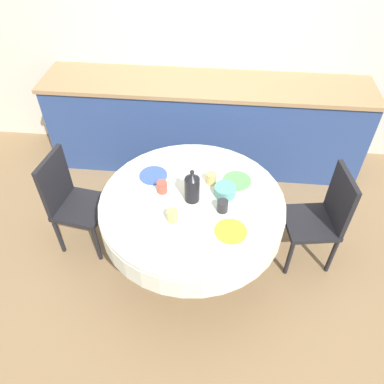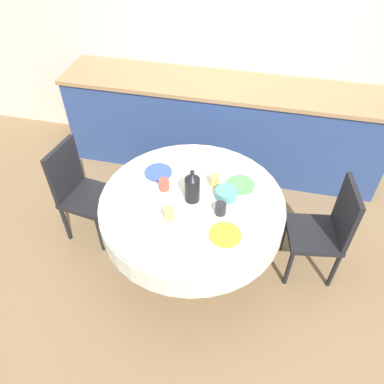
% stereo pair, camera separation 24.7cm
% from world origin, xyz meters
% --- Properties ---
extents(ground_plane, '(12.00, 12.00, 0.00)m').
position_xyz_m(ground_plane, '(0.00, 0.00, 0.00)').
color(ground_plane, '#8E704C').
extents(wall_back, '(7.00, 0.05, 2.60)m').
position_xyz_m(wall_back, '(0.00, 1.74, 1.30)').
color(wall_back, silver).
rests_on(wall_back, ground_plane).
extents(kitchen_counter, '(3.24, 0.64, 0.96)m').
position_xyz_m(kitchen_counter, '(0.00, 1.40, 0.48)').
color(kitchen_counter, '#2D4784').
rests_on(kitchen_counter, ground_plane).
extents(dining_table, '(1.38, 1.38, 0.74)m').
position_xyz_m(dining_table, '(0.00, 0.00, 0.62)').
color(dining_table, brown).
rests_on(dining_table, ground_plane).
extents(chair_left, '(0.46, 0.46, 0.91)m').
position_xyz_m(chair_left, '(1.02, 0.17, 0.50)').
color(chair_left, black).
rests_on(chair_left, ground_plane).
extents(chair_right, '(0.45, 0.45, 0.91)m').
position_xyz_m(chair_right, '(-1.02, 0.15, 0.50)').
color(chair_right, black).
rests_on(chair_right, ground_plane).
extents(plate_near_left, '(0.22, 0.22, 0.01)m').
position_xyz_m(plate_near_left, '(-0.30, -0.27, 0.75)').
color(plate_near_left, white).
rests_on(plate_near_left, dining_table).
extents(cup_near_left, '(0.08, 0.08, 0.09)m').
position_xyz_m(cup_near_left, '(-0.11, -0.21, 0.78)').
color(cup_near_left, '#DBB766').
rests_on(cup_near_left, dining_table).
extents(plate_near_right, '(0.22, 0.22, 0.01)m').
position_xyz_m(plate_near_right, '(0.29, -0.28, 0.75)').
color(plate_near_right, yellow).
rests_on(plate_near_right, dining_table).
extents(cup_near_right, '(0.08, 0.08, 0.09)m').
position_xyz_m(cup_near_right, '(0.23, -0.08, 0.78)').
color(cup_near_right, '#28282D').
rests_on(cup_near_right, dining_table).
extents(plate_far_left, '(0.22, 0.22, 0.01)m').
position_xyz_m(plate_far_left, '(-0.33, 0.23, 0.75)').
color(plate_far_left, '#3856AD').
rests_on(plate_far_left, dining_table).
extents(cup_far_left, '(0.08, 0.08, 0.09)m').
position_xyz_m(cup_far_left, '(-0.23, 0.07, 0.78)').
color(cup_far_left, '#CC4C3D').
rests_on(cup_far_left, dining_table).
extents(plate_far_right, '(0.22, 0.22, 0.01)m').
position_xyz_m(plate_far_right, '(0.33, 0.24, 0.75)').
color(plate_far_right, '#5BA85B').
rests_on(plate_far_right, dining_table).
extents(cup_far_right, '(0.08, 0.08, 0.09)m').
position_xyz_m(cup_far_right, '(0.13, 0.20, 0.78)').
color(cup_far_right, '#DBB766').
rests_on(cup_far_right, dining_table).
extents(coffee_carafe, '(0.11, 0.11, 0.28)m').
position_xyz_m(coffee_carafe, '(0.00, 0.01, 0.86)').
color(coffee_carafe, black).
rests_on(coffee_carafe, dining_table).
extents(fruit_bowl, '(0.16, 0.16, 0.07)m').
position_xyz_m(fruit_bowl, '(0.24, 0.09, 0.78)').
color(fruit_bowl, '#569993').
rests_on(fruit_bowl, dining_table).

